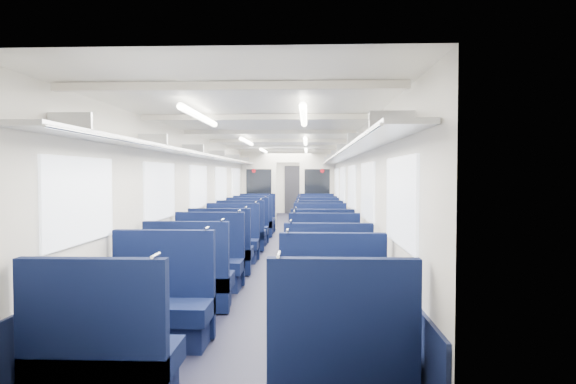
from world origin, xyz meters
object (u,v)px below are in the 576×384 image
at_px(seat_1, 341,362).
at_px(seat_4, 189,282).
at_px(seat_12, 241,235).
at_px(seat_15, 318,230).
at_px(seat_9, 322,255).
at_px(bulkhead, 288,188).
at_px(seat_14, 247,230).
at_px(seat_11, 320,243).
at_px(seat_5, 328,286).
at_px(seat_2, 160,309).
at_px(seat_8, 221,253).
at_px(seat_6, 208,265).
at_px(seat_16, 253,224).
at_px(seat_13, 319,235).
at_px(seat_7, 324,267).
at_px(seat_19, 316,220).
at_px(seat_0, 102,362).
at_px(seat_18, 257,220).
at_px(seat_10, 232,243).
at_px(seat_3, 333,316).
at_px(seat_17, 317,225).
at_px(end_door, 294,190).

xyz_separation_m(seat_1, seat_4, (-1.66, 2.44, 0.00)).
relative_size(seat_12, seat_15, 1.00).
bearing_deg(seat_9, seat_4, -128.51).
height_order(bulkhead, seat_14, bulkhead).
xyz_separation_m(seat_9, seat_11, (0.00, 1.36, 0.00)).
height_order(seat_5, seat_14, same).
distance_m(seat_2, seat_11, 4.90).
height_order(seat_8, seat_15, same).
relative_size(seat_2, seat_6, 1.00).
height_order(seat_14, seat_16, same).
bearing_deg(seat_16, seat_13, -54.34).
relative_size(seat_7, seat_19, 1.00).
distance_m(seat_0, seat_18, 10.39).
relative_size(seat_1, seat_11, 1.00).
bearing_deg(seat_7, seat_18, 103.60).
height_order(seat_1, seat_19, same).
height_order(seat_1, seat_13, same).
distance_m(seat_9, seat_18, 6.03).
bearing_deg(seat_6, seat_10, 90.00).
bearing_deg(seat_2, seat_14, 90.00).
relative_size(seat_6, seat_12, 1.00).
bearing_deg(seat_16, seat_7, -74.30).
relative_size(seat_3, seat_17, 1.00).
xyz_separation_m(seat_2, seat_16, (0.00, 8.08, 0.00)).
xyz_separation_m(seat_3, seat_18, (-1.66, 9.21, 0.00)).
bearing_deg(seat_1, seat_15, 90.00).
bearing_deg(seat_6, seat_17, 73.51).
bearing_deg(seat_9, seat_6, -149.95).
height_order(seat_2, seat_5, same).
distance_m(seat_6, seat_12, 3.49).
xyz_separation_m(seat_0, seat_2, (0.00, 1.35, 0.00)).
bearing_deg(seat_0, seat_13, 76.87).
bearing_deg(seat_10, seat_0, -90.00).
relative_size(seat_5, seat_18, 1.00).
height_order(seat_3, seat_19, same).
distance_m(seat_5, seat_19, 8.08).
bearing_deg(seat_14, seat_19, 55.08).
bearing_deg(seat_7, end_door, 93.44).
bearing_deg(seat_15, end_door, 95.18).
distance_m(seat_3, seat_17, 8.06).
relative_size(bulkhead, seat_19, 2.48).
distance_m(seat_0, seat_13, 7.31).
distance_m(seat_0, seat_9, 4.88).
distance_m(seat_6, seat_13, 3.86).
distance_m(seat_6, seat_19, 7.02).
xyz_separation_m(seat_10, seat_16, (0.00, 3.60, 0.00)).
bearing_deg(seat_19, seat_2, -100.33).
height_order(seat_4, seat_16, same).
distance_m(bulkhead, seat_4, 8.98).
bearing_deg(end_door, seat_7, -86.56).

